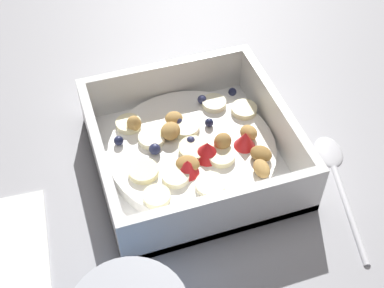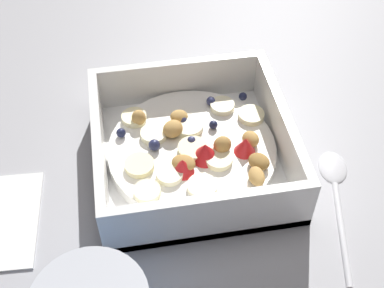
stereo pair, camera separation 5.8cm
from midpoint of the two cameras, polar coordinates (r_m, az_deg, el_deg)
name	(u,v)px [view 1 (the left image)]	position (r m, az deg, el deg)	size (l,w,h in m)	color
ground_plane	(203,163)	(0.60, -1.55, -2.23)	(2.40, 2.40, 0.00)	#9E9EA3
fruit_bowl	(193,150)	(0.58, -2.76, -0.82)	(0.21, 0.21, 0.07)	white
spoon	(335,167)	(0.60, 12.73, -2.63)	(0.06, 0.17, 0.01)	silver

